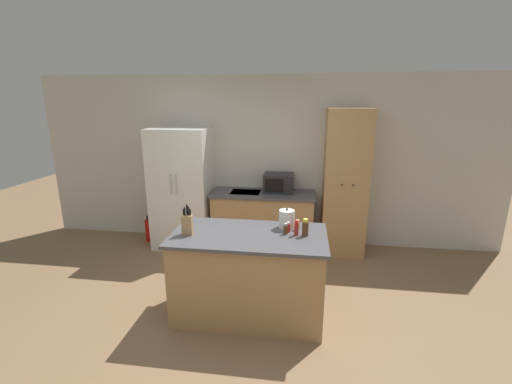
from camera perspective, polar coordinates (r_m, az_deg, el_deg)
ground_plane at (r=3.71m, az=-3.06°, el=-21.76°), size 14.00×14.00×0.00m
wall_back at (r=5.36m, az=1.44°, el=5.17°), size 7.20×0.06×2.60m
refrigerator at (r=5.36m, az=-12.13°, el=0.61°), size 0.87×0.70×1.83m
back_counter at (r=5.26m, az=1.20°, el=-4.70°), size 1.54×0.64×0.88m
pantry_cabinet at (r=5.11m, az=14.61°, el=1.44°), size 0.61×0.57×2.12m
kitchen_island at (r=3.68m, az=-1.17°, el=-13.58°), size 1.57×0.84×0.92m
microwave at (r=5.17m, az=3.80°, el=1.56°), size 0.44×0.36×0.27m
knife_block at (r=3.50m, az=-11.38°, el=-5.23°), size 0.10×0.06×0.31m
spice_bottle_tall_dark at (r=3.45m, az=6.73°, el=-6.04°), size 0.04×0.04×0.16m
spice_bottle_short_red at (r=3.44m, az=8.22°, el=-5.95°), size 0.06×0.06×0.18m
spice_bottle_amber_oil at (r=3.47m, az=4.96°, el=-6.17°), size 0.04×0.04×0.12m
spice_bottle_green_herb at (r=3.60m, az=6.93°, el=-5.50°), size 0.04×0.04×0.11m
spice_bottle_pale_salt at (r=3.53m, az=5.39°, el=-5.86°), size 0.04×0.04×0.11m
kettle at (r=3.63m, az=5.14°, el=-4.50°), size 0.16×0.16×0.22m
fire_extinguisher at (r=5.83m, az=-17.42°, el=-6.08°), size 0.11×0.11×0.43m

